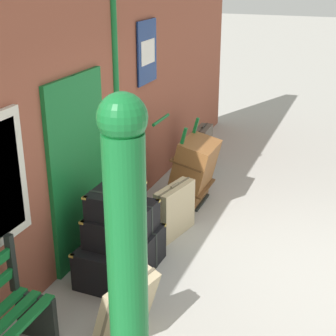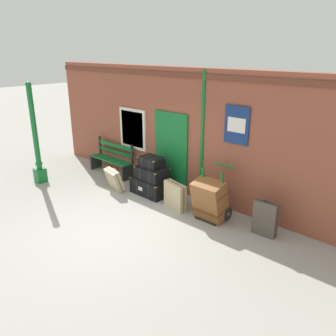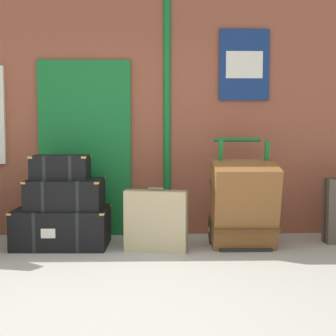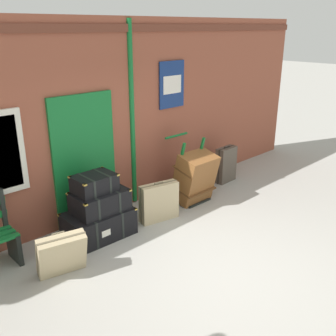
{
  "view_description": "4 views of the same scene",
  "coord_description": "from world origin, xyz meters",
  "views": [
    {
      "loc": [
        -4.94,
        -0.36,
        3.16
      ],
      "look_at": [
        0.93,
        1.93,
        0.63
      ],
      "focal_mm": 54.73,
      "sensor_mm": 36.0,
      "label": 1
    },
    {
      "loc": [
        5.17,
        -3.89,
        3.6
      ],
      "look_at": [
        -0.09,
        1.89,
        0.84
      ],
      "focal_mm": 36.06,
      "sensor_mm": 36.0,
      "label": 2
    },
    {
      "loc": [
        0.37,
        -3.47,
        1.29
      ],
      "look_at": [
        0.51,
        1.8,
        0.87
      ],
      "focal_mm": 52.33,
      "sensor_mm": 36.0,
      "label": 3
    },
    {
      "loc": [
        -3.49,
        -2.68,
        3.05
      ],
      "look_at": [
        0.74,
        1.79,
        0.78
      ],
      "focal_mm": 41.31,
      "sensor_mm": 36.0,
      "label": 4
    }
  ],
  "objects": [
    {
      "name": "suitcase_cream",
      "position": [
        -1.55,
        1.36,
        0.3
      ],
      "size": [
        0.67,
        0.47,
        0.61
      ],
      "color": "tan",
      "rests_on": "ground"
    },
    {
      "name": "steamer_trunk_middle",
      "position": [
        -0.61,
        1.85,
        0.58
      ],
      "size": [
        0.83,
        0.57,
        0.33
      ],
      "color": "black",
      "rests_on": "steamer_trunk_base"
    },
    {
      "name": "ground_plane",
      "position": [
        0.0,
        0.0,
        0.0
      ],
      "size": [
        60.0,
        60.0,
        0.0
      ],
      "primitive_type": "plane",
      "color": "#A3A099"
    },
    {
      "name": "steamer_trunk_top",
      "position": [
        -0.66,
        1.89,
        0.87
      ],
      "size": [
        0.61,
        0.45,
        0.27
      ],
      "color": "black",
      "rests_on": "steamer_trunk_middle"
    },
    {
      "name": "large_brown_trunk",
      "position": [
        1.32,
        1.7,
        0.48
      ],
      "size": [
        0.7,
        0.63,
        0.96
      ],
      "color": "brown",
      "rests_on": "ground"
    },
    {
      "name": "brick_facade",
      "position": [
        -0.02,
        2.6,
        1.6
      ],
      "size": [
        10.4,
        0.35,
        3.2
      ],
      "color": "brown",
      "rests_on": "ground"
    },
    {
      "name": "steamer_trunk_base",
      "position": [
        -0.66,
        1.86,
        0.21
      ],
      "size": [
        1.03,
        0.68,
        0.43
      ],
      "color": "black",
      "rests_on": "ground"
    },
    {
      "name": "suitcase_charcoal",
      "position": [
        0.38,
        1.62,
        0.32
      ],
      "size": [
        0.68,
        0.32,
        0.68
      ],
      "color": "tan",
      "rests_on": "ground"
    },
    {
      "name": "porters_trolley",
      "position": [
        1.32,
        1.88,
        0.27
      ],
      "size": [
        0.71,
        0.66,
        1.18
      ],
      "color": "black",
      "rests_on": "ground"
    },
    {
      "name": "suitcase_caramel",
      "position": [
        2.53,
        1.94,
        0.37
      ],
      "size": [
        0.5,
        0.22,
        0.77
      ],
      "color": "#51473D",
      "rests_on": "ground"
    }
  ]
}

